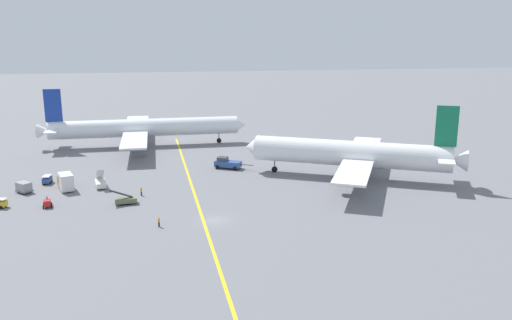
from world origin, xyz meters
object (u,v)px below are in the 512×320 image
at_px(ground_crew_ramp_agent_by_cones, 141,192).
at_px(ground_crew_marshaller_foreground, 159,222).
at_px(gse_gpu_cart_small, 47,203).
at_px(gse_container_dolly_flat, 24,187).
at_px(pushback_tug, 227,163).
at_px(gse_baggage_cart_near_cluster, 47,179).
at_px(airliner_being_pushed, 352,154).
at_px(airliner_at_gate_left, 143,128).
at_px(gse_catering_truck_tall, 66,181).
at_px(gse_belt_loader_portside, 126,200).
at_px(gse_stair_truck_yellow, 101,182).

bearing_deg(ground_crew_ramp_agent_by_cones, ground_crew_marshaller_foreground, -78.33).
relative_size(gse_gpu_cart_small, gse_container_dolly_flat, 0.61).
height_order(pushback_tug, gse_gpu_cart_small, pushback_tug).
xyz_separation_m(gse_baggage_cart_near_cluster, ground_crew_marshaller_foreground, (23.63, -29.37, 0.01)).
relative_size(pushback_tug, ground_crew_marshaller_foreground, 5.26).
bearing_deg(gse_baggage_cart_near_cluster, gse_gpu_cart_small, -78.56).
bearing_deg(ground_crew_ramp_agent_by_cones, airliner_being_pushed, 7.17).
bearing_deg(airliner_at_gate_left, ground_crew_marshaller_foreground, -85.48).
bearing_deg(gse_container_dolly_flat, airliner_at_gate_left, 61.54).
xyz_separation_m(airliner_at_gate_left, gse_container_dolly_flat, (-21.78, -40.18, -3.77)).
bearing_deg(airliner_being_pushed, gse_catering_truck_tall, 179.20).
relative_size(gse_baggage_cart_near_cluster, gse_container_dolly_flat, 0.74).
relative_size(gse_catering_truck_tall, ground_crew_marshaller_foreground, 3.75).
distance_m(airliner_at_gate_left, gse_belt_loader_portside, 50.79).
relative_size(airliner_being_pushed, gse_catering_truck_tall, 7.15).
bearing_deg(gse_baggage_cart_near_cluster, gse_container_dolly_flat, -117.64).
xyz_separation_m(airliner_at_gate_left, airliner_being_pushed, (46.14, -40.22, 0.43)).
bearing_deg(gse_gpu_cart_small, gse_catering_truck_tall, 82.28).
bearing_deg(gse_stair_truck_yellow, pushback_tug, 21.67).
xyz_separation_m(gse_belt_loader_portside, gse_stair_truck_yellow, (-5.85, 11.88, 0.20)).
xyz_separation_m(airliner_at_gate_left, pushback_tug, (20.24, -27.85, -3.69)).
height_order(gse_catering_truck_tall, ground_crew_marshaller_foreground, gse_catering_truck_tall).
bearing_deg(gse_baggage_cart_near_cluster, ground_crew_ramp_agent_by_cones, -30.43).
distance_m(pushback_tug, gse_catering_truck_tall, 36.05).
bearing_deg(airliner_at_gate_left, gse_catering_truck_tall, -109.44).
relative_size(gse_catering_truck_tall, ground_crew_ramp_agent_by_cones, 3.89).
height_order(airliner_being_pushed, gse_belt_loader_portside, airliner_being_pushed).
relative_size(airliner_at_gate_left, gse_container_dolly_flat, 14.69).
relative_size(airliner_being_pushed, pushback_tug, 5.09).
bearing_deg(pushback_tug, gse_catering_truck_tall, -161.32).
xyz_separation_m(pushback_tug, gse_catering_truck_tall, (-34.14, -11.54, 0.51)).
xyz_separation_m(airliner_being_pushed, gse_baggage_cart_near_cluster, (-64.74, 6.11, -4.51)).
xyz_separation_m(gse_belt_loader_portside, ground_crew_ramp_agent_by_cones, (2.66, 4.75, 0.01)).
distance_m(airliner_being_pushed, gse_stair_truck_yellow, 53.46).
bearing_deg(gse_stair_truck_yellow, airliner_being_pushed, -1.61).
relative_size(gse_container_dolly_flat, ground_crew_ramp_agent_by_cones, 2.36).
xyz_separation_m(gse_stair_truck_yellow, gse_container_dolly_flat, (-14.65, -1.46, 0.15)).
distance_m(airliner_being_pushed, ground_crew_marshaller_foreground, 47.45).
distance_m(gse_baggage_cart_near_cluster, gse_catering_truck_tall, 7.12).
height_order(gse_baggage_cart_near_cluster, gse_catering_truck_tall, gse_catering_truck_tall).
relative_size(gse_gpu_cart_small, gse_stair_truck_yellow, 0.48).
height_order(airliner_being_pushed, ground_crew_ramp_agent_by_cones, airliner_being_pushed).
xyz_separation_m(gse_stair_truck_yellow, gse_catering_truck_tall, (-6.77, -0.66, 0.73)).
xyz_separation_m(airliner_at_gate_left, gse_catering_truck_tall, (-13.90, -39.39, -3.19)).
xyz_separation_m(airliner_being_pushed, ground_crew_marshaller_foreground, (-41.11, -23.27, -4.50)).
height_order(gse_belt_loader_portside, gse_catering_truck_tall, gse_catering_truck_tall).
distance_m(airliner_being_pushed, gse_belt_loader_portside, 48.75).
relative_size(airliner_being_pushed, gse_belt_loader_portside, 8.95).
bearing_deg(ground_crew_ramp_agent_by_cones, airliner_at_gate_left, 91.73).
distance_m(gse_baggage_cart_near_cluster, gse_container_dolly_flat, 6.85).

